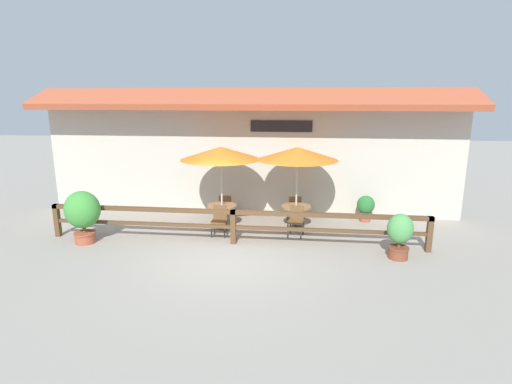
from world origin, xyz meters
TOP-DOWN VIEW (x-y plane):
  - ground_plane at (0.00, 0.00)m, footprint 60.00×60.00m
  - building_facade at (0.00, 4.10)m, footprint 14.28×1.49m
  - patio_railing at (0.00, 1.05)m, footprint 10.40×0.14m
  - patio_umbrella_near at (-0.58, 2.39)m, footprint 2.41×2.41m
  - dining_table_near at (-0.58, 2.39)m, footprint 0.90×0.90m
  - chair_near_streetside at (-0.52, 1.68)m, footprint 0.43×0.43m
  - chair_near_wallside at (-0.59, 3.10)m, footprint 0.43×0.43m
  - patio_umbrella_middle at (1.67, 2.56)m, footprint 2.41×2.41m
  - dining_table_middle at (1.67, 2.56)m, footprint 0.90×0.90m
  - chair_middle_streetside at (1.69, 1.91)m, footprint 0.48×0.48m
  - chair_middle_wallside at (1.61, 3.22)m, footprint 0.49×0.49m
  - potted_plant_tall_tropical at (-4.07, 0.63)m, footprint 0.96×0.86m
  - potted_plant_broad_leaf at (4.25, 0.50)m, footprint 0.63×0.57m
  - potted_plant_entrance_palm at (3.89, 3.55)m, footprint 0.56×0.51m

SIDE VIEW (x-z plane):
  - ground_plane at x=0.00m, z-range 0.00..0.00m
  - potted_plant_entrance_palm at x=3.89m, z-range 0.05..0.90m
  - chair_near_streetside at x=-0.52m, z-range 0.06..0.92m
  - chair_near_wallside at x=-0.59m, z-range 0.06..0.92m
  - chair_middle_streetside at x=1.69m, z-range 0.06..0.92m
  - chair_middle_wallside at x=1.61m, z-range 0.06..0.92m
  - dining_table_near at x=-0.58m, z-range 0.21..0.92m
  - dining_table_middle at x=1.67m, z-range 0.21..0.92m
  - potted_plant_broad_leaf at x=4.25m, z-range 0.06..1.22m
  - patio_railing at x=0.00m, z-range 0.22..1.17m
  - potted_plant_tall_tropical at x=-4.07m, z-range 0.13..1.59m
  - building_facade at x=0.00m, z-range 0.05..4.28m
  - patio_umbrella_near at x=-0.58m, z-range 1.04..3.57m
  - patio_umbrella_middle at x=1.67m, z-range 1.04..3.57m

